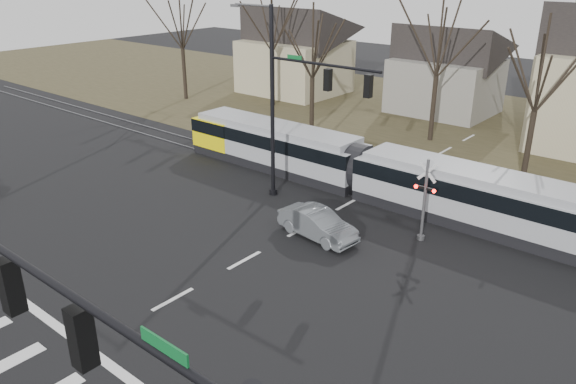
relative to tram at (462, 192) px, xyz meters
The scene contains 13 objects.
ground 16.97m from the tram, 108.82° to the right, with size 140.00×140.00×0.00m, color black.
grass_verge 16.97m from the tram, 108.82° to the left, with size 140.00×28.00×0.01m, color #38331E.
crosswalk 20.79m from the tram, 105.25° to the right, with size 27.00×2.60×0.01m.
stop_line 18.68m from the tram, 107.03° to the right, with size 28.00×0.35×0.01m, color silver.
lane_dashes 5.66m from the tram, behind, with size 0.18×30.00×0.01m.
rail_pair 5.66m from the tram, behind, with size 90.00×1.52×0.06m.
tram is the anchor object (origin of this frame).
sedan 7.56m from the tram, 125.42° to the right, with size 4.28×1.92×1.36m, color slate.
signal_pole_far 9.56m from the tram, 156.00° to the right, with size 9.28×0.44×10.20m.
rail_crossing_signal 3.26m from the tram, 98.04° to the right, with size 1.08×0.36×4.00m.
tree_row 11.13m from the tram, 109.05° to the left, with size 59.20×7.20×10.00m.
house_a 31.31m from the tram, 144.73° to the left, with size 9.72×8.64×8.60m.
house_b 22.70m from the tram, 117.59° to the left, with size 8.64×7.56×7.65m.
Camera 1 is at (15.32, -9.39, 12.19)m, focal length 35.00 mm.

